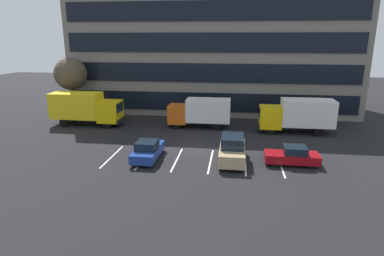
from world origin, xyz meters
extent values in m
plane|color=black|center=(0.00, 0.00, 0.00)|extent=(120.00, 120.00, 0.00)
cube|color=slate|center=(0.00, 18.00, 9.00)|extent=(37.06, 12.35, 18.00)
cube|color=black|center=(0.00, 11.76, 1.98)|extent=(35.58, 0.16, 2.30)
cube|color=black|center=(0.00, 11.76, 5.58)|extent=(35.58, 0.16, 2.30)
cube|color=black|center=(0.00, 11.76, 9.18)|extent=(35.58, 0.16, 2.30)
cube|color=black|center=(0.00, 11.76, 12.78)|extent=(35.58, 0.16, 2.30)
cube|color=silver|center=(-7.00, -3.46, 0.00)|extent=(0.14, 5.40, 0.01)
cube|color=silver|center=(-4.20, -3.46, 0.00)|extent=(0.14, 5.40, 0.01)
cube|color=silver|center=(-1.40, -3.46, 0.00)|extent=(0.14, 5.40, 0.01)
cube|color=silver|center=(1.40, -3.46, 0.00)|extent=(0.14, 5.40, 0.01)
cube|color=silver|center=(4.20, -3.46, 0.00)|extent=(0.14, 5.40, 0.01)
cube|color=silver|center=(7.00, -3.46, 0.00)|extent=(0.14, 5.40, 0.01)
cube|color=yellow|center=(6.97, 6.10, 1.64)|extent=(2.25, 2.45, 2.25)
cube|color=black|center=(5.87, 6.10, 2.09)|extent=(0.06, 2.06, 0.99)
cube|color=white|center=(10.75, 6.10, 2.20)|extent=(5.32, 2.56, 2.76)
cube|color=black|center=(5.79, 6.10, 0.66)|extent=(0.20, 2.45, 0.41)
cylinder|color=black|center=(6.97, 5.05, 0.51)|extent=(1.02, 0.31, 1.02)
cylinder|color=black|center=(6.97, 7.15, 0.51)|extent=(1.02, 0.31, 1.02)
cylinder|color=black|center=(11.82, 5.05, 0.51)|extent=(1.02, 0.31, 1.02)
cylinder|color=black|center=(11.82, 7.15, 0.51)|extent=(1.02, 0.31, 1.02)
cube|color=#D85914|center=(-3.12, 6.89, 1.48)|extent=(2.04, 2.22, 2.04)
cube|color=black|center=(-4.12, 6.89, 1.89)|extent=(0.06, 1.87, 0.90)
cube|color=white|center=(0.31, 6.89, 1.99)|extent=(4.82, 2.32, 2.50)
cube|color=black|center=(-4.19, 6.89, 0.60)|extent=(0.19, 2.22, 0.37)
cylinder|color=black|center=(-3.12, 5.94, 0.46)|extent=(0.93, 0.28, 0.93)
cylinder|color=black|center=(-3.12, 7.84, 0.46)|extent=(0.93, 0.28, 0.93)
cylinder|color=black|center=(1.27, 5.94, 0.46)|extent=(0.93, 0.28, 0.93)
cylinder|color=black|center=(1.27, 7.84, 0.46)|extent=(0.93, 0.28, 0.93)
cube|color=yellow|center=(-10.80, 6.19, 1.70)|extent=(2.34, 2.55, 2.34)
cube|color=black|center=(-9.65, 6.19, 2.17)|extent=(0.06, 2.14, 1.03)
cube|color=yellow|center=(-14.73, 6.19, 2.29)|extent=(5.53, 2.66, 2.87)
cube|color=black|center=(-9.57, 6.19, 0.69)|extent=(0.21, 2.55, 0.43)
cylinder|color=black|center=(-10.80, 7.29, 0.53)|extent=(1.06, 0.32, 1.06)
cylinder|color=black|center=(-10.80, 5.09, 0.53)|extent=(1.06, 0.32, 1.06)
cylinder|color=black|center=(-15.84, 7.29, 0.53)|extent=(1.06, 0.32, 1.06)
cylinder|color=black|center=(-15.84, 5.09, 0.53)|extent=(1.06, 0.32, 1.06)
cube|color=tan|center=(3.12, -3.42, 0.78)|extent=(2.02, 4.76, 0.98)
cube|color=black|center=(3.12, -3.18, 1.71)|extent=(1.78, 2.62, 0.88)
cylinder|color=black|center=(4.01, -4.94, 0.35)|extent=(0.23, 0.70, 0.70)
cylinder|color=black|center=(2.24, -4.94, 0.35)|extent=(0.23, 0.70, 0.70)
cylinder|color=black|center=(4.01, -1.89, 0.35)|extent=(0.23, 0.70, 0.70)
cylinder|color=black|center=(2.24, -1.89, 0.35)|extent=(0.23, 0.70, 0.70)
cube|color=maroon|center=(7.83, -3.29, 0.58)|extent=(4.21, 1.76, 0.69)
cube|color=black|center=(8.04, -3.29, 1.21)|extent=(1.77, 1.55, 0.59)
cylinder|color=black|center=(6.48, -4.05, 0.29)|extent=(0.59, 0.22, 0.59)
cylinder|color=black|center=(6.48, -2.52, 0.29)|extent=(0.59, 0.22, 0.59)
cylinder|color=black|center=(9.17, -4.05, 0.29)|extent=(0.59, 0.22, 0.59)
cylinder|color=black|center=(9.17, -2.52, 0.29)|extent=(0.59, 0.22, 0.59)
cube|color=navy|center=(-3.81, -3.58, 0.62)|extent=(1.88, 4.50, 0.73)
cube|color=black|center=(-3.81, -3.81, 1.30)|extent=(1.66, 1.89, 0.63)
cylinder|color=black|center=(-4.63, -2.14, 0.31)|extent=(0.23, 0.63, 0.63)
cylinder|color=black|center=(-2.99, -2.14, 0.31)|extent=(0.23, 0.63, 0.63)
cylinder|color=black|center=(-4.63, -5.02, 0.31)|extent=(0.23, 0.63, 0.63)
cylinder|color=black|center=(-2.99, -5.02, 0.31)|extent=(0.23, 0.63, 0.63)
cylinder|color=#473323|center=(-17.00, 9.81, 1.94)|extent=(0.28, 0.28, 3.88)
sphere|color=#4C4233|center=(-17.00, 9.81, 5.43)|extent=(3.95, 3.95, 3.95)
camera|label=1|loc=(3.22, -28.67, 9.80)|focal=30.79mm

